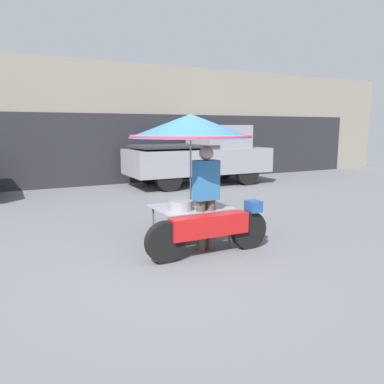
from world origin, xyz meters
The scene contains 5 objects.
ground_plane centered at (0.00, 0.00, 0.00)m, with size 36.00×36.00×0.00m, color slate.
shopfront_building centered at (0.00, 8.94, 2.04)m, with size 28.00×2.06×4.11m.
vendor_motorcycle_cart centered at (0.51, 0.66, 1.70)m, with size 2.06×2.00×2.14m.
vendor_person centered at (0.58, 0.32, 0.93)m, with size 0.38×0.22×1.65m.
pickup_truck centered at (3.87, 6.54, 0.98)m, with size 4.85×1.92×2.01m.
Camera 1 is at (-2.22, -4.69, 1.92)m, focal length 35.00 mm.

